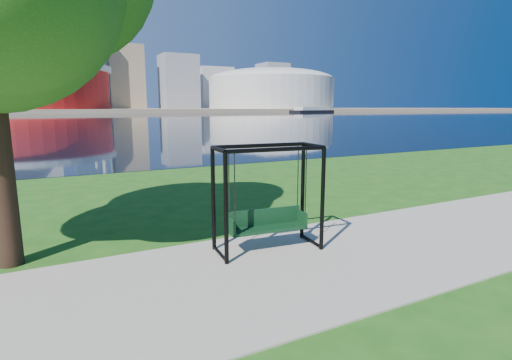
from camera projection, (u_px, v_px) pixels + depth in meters
ground at (251, 263)px, 7.45m from camera, size 900.00×900.00×0.00m
path at (264, 272)px, 7.01m from camera, size 120.00×4.00×0.03m
river at (60, 119)px, 96.32m from camera, size 900.00×180.00×0.02m
far_bank at (49, 110)px, 273.88m from camera, size 900.00×228.00×2.00m
stadium at (27, 85)px, 205.07m from camera, size 83.00×83.00×32.00m
arena at (271, 88)px, 271.01m from camera, size 84.00×84.00×26.56m
skyline at (37, 59)px, 277.33m from camera, size 392.00×66.00×96.50m
swing at (267, 201)px, 7.94m from camera, size 2.17×1.10×2.14m
barge at (312, 110)px, 226.11m from camera, size 31.31×15.80×3.03m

